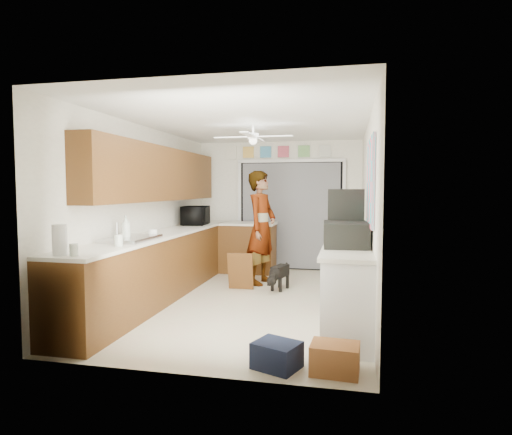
{
  "coord_description": "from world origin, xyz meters",
  "views": [
    {
      "loc": [
        1.34,
        -5.83,
        1.58
      ],
      "look_at": [
        0.0,
        0.4,
        1.15
      ],
      "focal_mm": 30.0,
      "sensor_mm": 36.0,
      "label": 1
    }
  ],
  "objects_px": {
    "microwave": "(196,215)",
    "soap_bottle": "(126,228)",
    "paper_towel_roll": "(60,240)",
    "cardboard_box": "(335,358)",
    "suitcase": "(345,234)",
    "navy_crate": "(277,355)",
    "cup": "(153,233)",
    "dog": "(280,276)",
    "man": "(261,227)"
  },
  "relations": [
    {
      "from": "soap_bottle",
      "to": "suitcase",
      "type": "distance_m",
      "value": 2.67
    },
    {
      "from": "cardboard_box",
      "to": "dog",
      "type": "height_order",
      "value": "dog"
    },
    {
      "from": "cardboard_box",
      "to": "suitcase",
      "type": "bearing_deg",
      "value": 86.63
    },
    {
      "from": "cardboard_box",
      "to": "man",
      "type": "distance_m",
      "value": 3.62
    },
    {
      "from": "cup",
      "to": "cardboard_box",
      "type": "distance_m",
      "value": 3.07
    },
    {
      "from": "cup",
      "to": "navy_crate",
      "type": "xyz_separation_m",
      "value": [
        1.95,
        -1.63,
        -0.87
      ]
    },
    {
      "from": "paper_towel_roll",
      "to": "cardboard_box",
      "type": "relative_size",
      "value": 0.73
    },
    {
      "from": "man",
      "to": "dog",
      "type": "distance_m",
      "value": 0.9
    },
    {
      "from": "cup",
      "to": "paper_towel_roll",
      "type": "bearing_deg",
      "value": -95.79
    },
    {
      "from": "navy_crate",
      "to": "cardboard_box",
      "type": "bearing_deg",
      "value": 0.0
    },
    {
      "from": "microwave",
      "to": "navy_crate",
      "type": "xyz_separation_m",
      "value": [
        2.05,
        -3.55,
        -0.99
      ]
    },
    {
      "from": "cardboard_box",
      "to": "navy_crate",
      "type": "bearing_deg",
      "value": 180.0
    },
    {
      "from": "navy_crate",
      "to": "dog",
      "type": "bearing_deg",
      "value": 98.37
    },
    {
      "from": "navy_crate",
      "to": "dog",
      "type": "height_order",
      "value": "dog"
    },
    {
      "from": "microwave",
      "to": "dog",
      "type": "relative_size",
      "value": 1.09
    },
    {
      "from": "microwave",
      "to": "dog",
      "type": "height_order",
      "value": "microwave"
    },
    {
      "from": "soap_bottle",
      "to": "man",
      "type": "height_order",
      "value": "man"
    },
    {
      "from": "soap_bottle",
      "to": "man",
      "type": "relative_size",
      "value": 0.17
    },
    {
      "from": "microwave",
      "to": "soap_bottle",
      "type": "relative_size",
      "value": 1.9
    },
    {
      "from": "cup",
      "to": "dog",
      "type": "xyz_separation_m",
      "value": [
        1.52,
        1.27,
        -0.77
      ]
    },
    {
      "from": "suitcase",
      "to": "soap_bottle",
      "type": "bearing_deg",
      "value": 176.4
    },
    {
      "from": "paper_towel_roll",
      "to": "suitcase",
      "type": "relative_size",
      "value": 0.47
    },
    {
      "from": "cardboard_box",
      "to": "cup",
      "type": "bearing_deg",
      "value": 146.41
    },
    {
      "from": "soap_bottle",
      "to": "paper_towel_roll",
      "type": "distance_m",
      "value": 1.23
    },
    {
      "from": "suitcase",
      "to": "cardboard_box",
      "type": "distance_m",
      "value": 1.52
    },
    {
      "from": "soap_bottle",
      "to": "navy_crate",
      "type": "height_order",
      "value": "soap_bottle"
    },
    {
      "from": "microwave",
      "to": "paper_towel_roll",
      "type": "distance_m",
      "value": 3.58
    },
    {
      "from": "cardboard_box",
      "to": "microwave",
      "type": "bearing_deg",
      "value": 125.72
    },
    {
      "from": "navy_crate",
      "to": "paper_towel_roll",
      "type": "bearing_deg",
      "value": -179.11
    },
    {
      "from": "cup",
      "to": "navy_crate",
      "type": "relative_size",
      "value": 0.33
    },
    {
      "from": "microwave",
      "to": "navy_crate",
      "type": "relative_size",
      "value": 1.58
    },
    {
      "from": "soap_bottle",
      "to": "paper_towel_roll",
      "type": "bearing_deg",
      "value": -90.76
    },
    {
      "from": "navy_crate",
      "to": "microwave",
      "type": "bearing_deg",
      "value": 119.98
    },
    {
      "from": "cardboard_box",
      "to": "man",
      "type": "height_order",
      "value": "man"
    },
    {
      "from": "soap_bottle",
      "to": "navy_crate",
      "type": "relative_size",
      "value": 0.83
    },
    {
      "from": "dog",
      "to": "microwave",
      "type": "bearing_deg",
      "value": 173.98
    },
    {
      "from": "man",
      "to": "navy_crate",
      "type": "bearing_deg",
      "value": -152.07
    },
    {
      "from": "paper_towel_roll",
      "to": "soap_bottle",
      "type": "bearing_deg",
      "value": 89.24
    },
    {
      "from": "paper_towel_roll",
      "to": "microwave",
      "type": "bearing_deg",
      "value": 88.87
    },
    {
      "from": "microwave",
      "to": "man",
      "type": "height_order",
      "value": "man"
    },
    {
      "from": "microwave",
      "to": "cardboard_box",
      "type": "distance_m",
      "value": 4.48
    },
    {
      "from": "suitcase",
      "to": "cup",
      "type": "bearing_deg",
      "value": 166.64
    },
    {
      "from": "man",
      "to": "soap_bottle",
      "type": "bearing_deg",
      "value": 162.3
    },
    {
      "from": "man",
      "to": "microwave",
      "type": "bearing_deg",
      "value": 92.23
    },
    {
      "from": "navy_crate",
      "to": "dog",
      "type": "xyz_separation_m",
      "value": [
        -0.43,
        2.9,
        0.1
      ]
    },
    {
      "from": "microwave",
      "to": "man",
      "type": "distance_m",
      "value": 1.28
    },
    {
      "from": "paper_towel_roll",
      "to": "man",
      "type": "xyz_separation_m",
      "value": [
        1.32,
        3.31,
        -0.15
      ]
    },
    {
      "from": "microwave",
      "to": "suitcase",
      "type": "height_order",
      "value": "microwave"
    },
    {
      "from": "cup",
      "to": "man",
      "type": "distance_m",
      "value": 2.01
    },
    {
      "from": "cup",
      "to": "man",
      "type": "bearing_deg",
      "value": 55.22
    }
  ]
}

